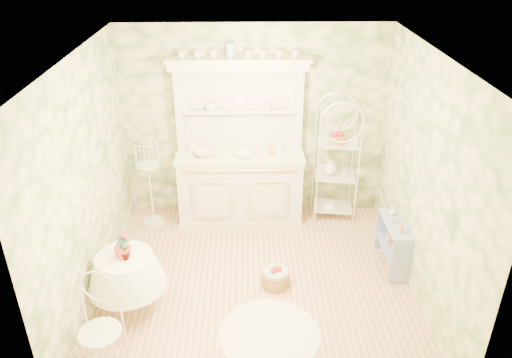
{
  "coord_description": "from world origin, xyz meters",
  "views": [
    {
      "loc": [
        -0.11,
        -4.67,
        3.85
      ],
      "look_at": [
        0.0,
        0.5,
        1.15
      ],
      "focal_mm": 35.0,
      "sensor_mm": 36.0,
      "label": 1
    }
  ],
  "objects_px": {
    "bakers_rack": "(336,162)",
    "floor_basket": "(276,276)",
    "round_table": "(128,282)",
    "birdcage_stand": "(149,177)",
    "side_shelf": "(393,244)",
    "kitchen_dresser": "(240,145)",
    "cafe_chair": "(100,330)"
  },
  "relations": [
    {
      "from": "side_shelf",
      "to": "bakers_rack",
      "type": "bearing_deg",
      "value": 118.82
    },
    {
      "from": "kitchen_dresser",
      "to": "birdcage_stand",
      "type": "height_order",
      "value": "kitchen_dresser"
    },
    {
      "from": "kitchen_dresser",
      "to": "floor_basket",
      "type": "bearing_deg",
      "value": -74.61
    },
    {
      "from": "side_shelf",
      "to": "birdcage_stand",
      "type": "relative_size",
      "value": 0.51
    },
    {
      "from": "round_table",
      "to": "kitchen_dresser",
      "type": "bearing_deg",
      "value": 57.77
    },
    {
      "from": "bakers_rack",
      "to": "birdcage_stand",
      "type": "height_order",
      "value": "bakers_rack"
    },
    {
      "from": "bakers_rack",
      "to": "cafe_chair",
      "type": "xyz_separation_m",
      "value": [
        -2.61,
        -2.75,
        -0.38
      ]
    },
    {
      "from": "floor_basket",
      "to": "round_table",
      "type": "bearing_deg",
      "value": -166.6
    },
    {
      "from": "side_shelf",
      "to": "floor_basket",
      "type": "height_order",
      "value": "side_shelf"
    },
    {
      "from": "birdcage_stand",
      "to": "floor_basket",
      "type": "height_order",
      "value": "birdcage_stand"
    },
    {
      "from": "bakers_rack",
      "to": "round_table",
      "type": "bearing_deg",
      "value": -135.07
    },
    {
      "from": "birdcage_stand",
      "to": "side_shelf",
      "type": "bearing_deg",
      "value": -18.8
    },
    {
      "from": "side_shelf",
      "to": "cafe_chair",
      "type": "height_order",
      "value": "cafe_chair"
    },
    {
      "from": "cafe_chair",
      "to": "round_table",
      "type": "bearing_deg",
      "value": 96.69
    },
    {
      "from": "bakers_rack",
      "to": "round_table",
      "type": "relative_size",
      "value": 2.25
    },
    {
      "from": "round_table",
      "to": "cafe_chair",
      "type": "bearing_deg",
      "value": -95.42
    },
    {
      "from": "kitchen_dresser",
      "to": "bakers_rack",
      "type": "bearing_deg",
      "value": 0.85
    },
    {
      "from": "cafe_chair",
      "to": "birdcage_stand",
      "type": "relative_size",
      "value": 0.65
    },
    {
      "from": "kitchen_dresser",
      "to": "round_table",
      "type": "relative_size",
      "value": 3.01
    },
    {
      "from": "side_shelf",
      "to": "round_table",
      "type": "relative_size",
      "value": 0.99
    },
    {
      "from": "round_table",
      "to": "birdcage_stand",
      "type": "bearing_deg",
      "value": 91.1
    },
    {
      "from": "kitchen_dresser",
      "to": "bakers_rack",
      "type": "relative_size",
      "value": 1.34
    },
    {
      "from": "bakers_rack",
      "to": "round_table",
      "type": "distance_m",
      "value": 3.22
    },
    {
      "from": "bakers_rack",
      "to": "birdcage_stand",
      "type": "relative_size",
      "value": 1.16
    },
    {
      "from": "cafe_chair",
      "to": "birdcage_stand",
      "type": "height_order",
      "value": "birdcage_stand"
    },
    {
      "from": "bakers_rack",
      "to": "floor_basket",
      "type": "height_order",
      "value": "bakers_rack"
    },
    {
      "from": "bakers_rack",
      "to": "birdcage_stand",
      "type": "bearing_deg",
      "value": -169.28
    },
    {
      "from": "cafe_chair",
      "to": "floor_basket",
      "type": "height_order",
      "value": "cafe_chair"
    },
    {
      "from": "round_table",
      "to": "birdcage_stand",
      "type": "xyz_separation_m",
      "value": [
        -0.03,
        1.79,
        0.35
      ]
    },
    {
      "from": "birdcage_stand",
      "to": "cafe_chair",
      "type": "bearing_deg",
      "value": -90.94
    },
    {
      "from": "kitchen_dresser",
      "to": "birdcage_stand",
      "type": "relative_size",
      "value": 1.56
    },
    {
      "from": "kitchen_dresser",
      "to": "birdcage_stand",
      "type": "xyz_separation_m",
      "value": [
        -1.24,
        -0.12,
        -0.41
      ]
    }
  ]
}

